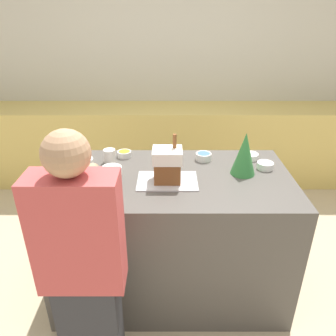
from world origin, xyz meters
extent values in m
plane|color=#C6B28E|center=(0.00, 0.00, 0.00)|extent=(12.00, 12.00, 0.00)
cube|color=beige|center=(0.00, 2.10, 1.30)|extent=(8.00, 0.05, 2.60)
cube|color=#DBBC60|center=(0.00, 1.77, 0.46)|extent=(6.00, 0.60, 0.91)
cube|color=#514C47|center=(0.00, 0.00, 0.48)|extent=(1.61, 0.88, 0.95)
cube|color=silver|center=(-0.02, -0.07, 0.96)|extent=(0.38, 0.26, 0.01)
cube|color=brown|center=(-0.02, -0.07, 1.03)|extent=(0.16, 0.14, 0.13)
cube|color=white|center=(-0.02, -0.07, 1.13)|extent=(0.18, 0.16, 0.08)
cylinder|color=brown|center=(0.02, -0.05, 1.22)|extent=(0.02, 0.02, 0.09)
cone|color=#33843D|center=(0.48, 0.04, 1.10)|extent=(0.16, 0.16, 0.29)
cylinder|color=white|center=(-0.61, 0.17, 0.98)|extent=(0.12, 0.12, 0.05)
cylinder|color=red|center=(-0.61, 0.17, 0.99)|extent=(0.10, 0.10, 0.01)
cylinder|color=silver|center=(-0.66, 0.31, 0.97)|extent=(0.10, 0.10, 0.04)
cylinder|color=yellow|center=(-0.66, 0.31, 0.98)|extent=(0.09, 0.09, 0.01)
cylinder|color=white|center=(-0.40, 0.03, 0.98)|extent=(0.14, 0.14, 0.05)
cylinder|color=yellow|center=(-0.40, 0.03, 1.00)|extent=(0.11, 0.11, 0.01)
cylinder|color=white|center=(0.24, 0.25, 0.98)|extent=(0.11, 0.11, 0.05)
cylinder|color=#4770DB|center=(0.24, 0.25, 1.00)|extent=(0.09, 0.09, 0.01)
cylinder|color=silver|center=(-0.35, 0.31, 0.97)|extent=(0.10, 0.10, 0.04)
cylinder|color=orange|center=(-0.35, 0.31, 0.99)|extent=(0.08, 0.08, 0.01)
cylinder|color=white|center=(0.58, 0.28, 0.97)|extent=(0.12, 0.12, 0.04)
cylinder|color=pink|center=(0.58, 0.28, 0.99)|extent=(0.10, 0.10, 0.01)
cylinder|color=white|center=(0.65, 0.11, 0.98)|extent=(0.11, 0.11, 0.05)
cylinder|color=pink|center=(0.65, 0.11, 0.99)|extent=(0.09, 0.09, 0.01)
cylinder|color=white|center=(-0.44, 0.22, 1.00)|extent=(0.09, 0.09, 0.10)
cube|color=#333338|center=(-0.43, -0.72, 0.37)|extent=(0.31, 0.17, 0.74)
cube|color=#CC4C4C|center=(-0.43, -0.72, 1.04)|extent=(0.40, 0.18, 0.59)
sphere|color=tan|center=(-0.43, -0.72, 1.43)|extent=(0.20, 0.20, 0.20)
cylinder|color=tan|center=(-0.43, -0.52, 1.17)|extent=(0.07, 0.40, 0.07)
camera|label=1|loc=(-0.02, -1.92, 1.96)|focal=35.00mm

